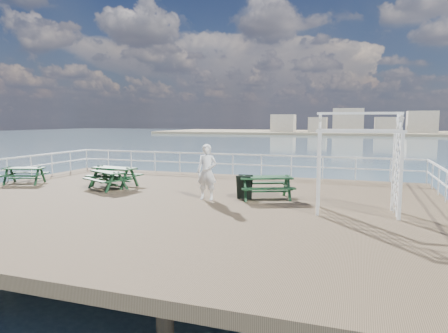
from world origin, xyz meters
TOP-DOWN VIEW (x-y plane):
  - ground at (0.00, 0.00)m, footprint 18.00×14.00m
  - sea_backdrop at (12.54, 134.07)m, footprint 300.00×300.00m
  - railing at (-0.07, 2.57)m, footprint 17.77×13.76m
  - picnic_table_a at (-7.80, 1.28)m, footprint 1.95×1.74m
  - picnic_table_b at (-3.52, 1.27)m, footprint 2.11×1.97m
  - picnic_table_c at (2.95, 1.37)m, footprint 2.26×2.06m
  - picnic_table_d at (-3.64, 1.91)m, footprint 2.04×1.73m
  - trellis_arbor at (5.99, 0.10)m, footprint 2.49×1.46m
  - sandwich_board at (2.26, 1.06)m, footprint 0.53×0.40m
  - person at (1.06, 0.54)m, footprint 0.73×0.49m

SIDE VIEW (x-z plane):
  - sea_backdrop at x=12.54m, z-range -5.11..4.09m
  - ground at x=0.00m, z-range -0.30..0.00m
  - sandwich_board at x=2.26m, z-range -0.01..0.85m
  - picnic_table_a at x=-7.80m, z-range 0.11..0.91m
  - picnic_table_b at x=-3.52m, z-range 0.11..0.93m
  - picnic_table_c at x=2.95m, z-range 0.12..1.02m
  - picnic_table_d at x=-3.64m, z-range 0.13..1.03m
  - railing at x=-0.07m, z-range 0.32..1.42m
  - person at x=1.06m, z-range 0.00..1.94m
  - trellis_arbor at x=5.99m, z-range -0.17..2.82m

